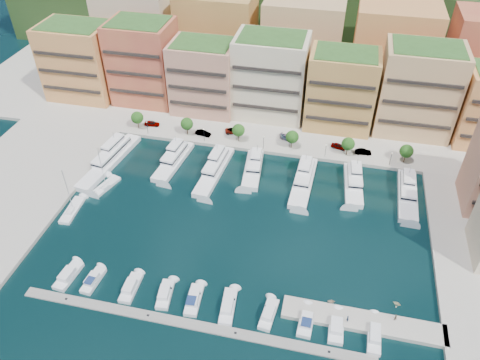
{
  "coord_description": "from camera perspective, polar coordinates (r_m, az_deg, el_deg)",
  "views": [
    {
      "loc": [
        18.3,
        -80.12,
        80.29
      ],
      "look_at": [
        -2.02,
        9.26,
        6.0
      ],
      "focal_mm": 35.0,
      "sensor_mm": 36.0,
      "label": 1
    }
  ],
  "objects": [
    {
      "name": "cruiser_3",
      "position": [
        101.31,
        -9.12,
        -13.62
      ],
      "size": [
        3.51,
        7.63,
        2.55
      ],
      "color": "white",
      "rests_on": "ground"
    },
    {
      "name": "north_quay",
      "position": [
        164.26,
        4.84,
        9.61
      ],
      "size": [
        220.0,
        64.0,
        2.0
      ],
      "primitive_type": "cube",
      "color": "#9E998E",
      "rests_on": "ground"
    },
    {
      "name": "person_1",
      "position": [
        100.11,
        18.39,
        -15.59
      ],
      "size": [
        0.86,
        0.74,
        1.55
      ],
      "primitive_type": "imported",
      "rotation": [
        0.0,
        0.0,
        3.36
      ],
      "color": "#4D3E2E",
      "rests_on": "finger_pier"
    },
    {
      "name": "cruiser_4",
      "position": [
        99.69,
        -5.64,
        -14.36
      ],
      "size": [
        3.26,
        7.92,
        2.66
      ],
      "color": "white",
      "rests_on": "ground"
    },
    {
      "name": "yacht_2",
      "position": [
        129.92,
        -3.06,
        1.46
      ],
      "size": [
        6.22,
        22.95,
        7.3
      ],
      "color": "white",
      "rests_on": "ground"
    },
    {
      "name": "car_3",
      "position": [
        141.7,
        5.9,
        5.14
      ],
      "size": [
        5.65,
        3.74,
        1.52
      ],
      "primitive_type": "imported",
      "rotation": [
        0.0,
        0.0,
        1.23
      ],
      "color": "gray",
      "rests_on": "north_quay"
    },
    {
      "name": "backblock_3",
      "position": [
        167.83,
        18.1,
        14.61
      ],
      "size": [
        26.0,
        18.0,
        30.0
      ],
      "primitive_type": "cube",
      "color": "#D18F4C",
      "rests_on": "north_quay"
    },
    {
      "name": "tree_4",
      "position": [
        136.56,
        13.05,
        4.31
      ],
      "size": [
        3.8,
        3.8,
        5.65
      ],
      "color": "#473323",
      "rests_on": "north_quay"
    },
    {
      "name": "cruiser_5",
      "position": [
        98.34,
        -1.46,
        -15.18
      ],
      "size": [
        3.45,
        8.95,
        2.55
      ],
      "color": "white",
      "rests_on": "ground"
    },
    {
      "name": "cruiser_2",
      "position": [
        103.73,
        -13.18,
        -12.69
      ],
      "size": [
        2.86,
        7.76,
        2.55
      ],
      "color": "white",
      "rests_on": "ground"
    },
    {
      "name": "tree_5",
      "position": [
        138.16,
        19.64,
        3.33
      ],
      "size": [
        3.8,
        3.8,
        5.65
      ],
      "color": "#473323",
      "rests_on": "north_quay"
    },
    {
      "name": "tree_1",
      "position": [
        142.85,
        -6.5,
        6.82
      ],
      "size": [
        3.8,
        3.8,
        5.65
      ],
      "color": "#473323",
      "rests_on": "north_quay"
    },
    {
      "name": "lamppost_1",
      "position": [
        139.85,
        -4.42,
        5.75
      ],
      "size": [
        0.3,
        0.3,
        4.2
      ],
      "color": "black",
      "rests_on": "north_quay"
    },
    {
      "name": "apartment_2",
      "position": [
        152.5,
        -4.4,
        12.43
      ],
      "size": [
        20.0,
        15.5,
        22.8
      ],
      "color": "tan",
      "rests_on": "north_quay"
    },
    {
      "name": "car_4",
      "position": [
        140.37,
        11.94,
        4.06
      ],
      "size": [
        4.74,
        2.84,
        1.51
      ],
      "primitive_type": "imported",
      "rotation": [
        0.0,
        0.0,
        1.32
      ],
      "color": "gray",
      "rests_on": "north_quay"
    },
    {
      "name": "cruiser_1",
      "position": [
        107.03,
        -17.47,
        -11.63
      ],
      "size": [
        2.97,
        7.24,
        2.66
      ],
      "color": "white",
      "rests_on": "ground"
    },
    {
      "name": "sailboat_2",
      "position": [
        129.9,
        -16.07,
        -0.79
      ],
      "size": [
        5.31,
        9.66,
        13.2
      ],
      "color": "white",
      "rests_on": "ground"
    },
    {
      "name": "cruiser_8",
      "position": [
        97.4,
        11.63,
        -17.18
      ],
      "size": [
        2.99,
        7.46,
        2.55
      ],
      "color": "white",
      "rests_on": "ground"
    },
    {
      "name": "car_0",
      "position": [
        150.25,
        -10.68,
        6.8
      ],
      "size": [
        4.83,
        2.32,
        1.59
      ],
      "primitive_type": "imported",
      "rotation": [
        0.0,
        0.0,
        1.67
      ],
      "color": "gray",
      "rests_on": "north_quay"
    },
    {
      "name": "yacht_0",
      "position": [
        138.46,
        -15.45,
        2.59
      ],
      "size": [
        8.2,
        27.54,
        7.3
      ],
      "color": "white",
      "rests_on": "ground"
    },
    {
      "name": "lamppost_3",
      "position": [
        135.05,
        10.43,
        3.81
      ],
      "size": [
        0.3,
        0.3,
        4.2
      ],
      "color": "black",
      "rests_on": "north_quay"
    },
    {
      "name": "tree_0",
      "position": [
        148.38,
        -12.42,
        7.44
      ],
      "size": [
        3.8,
        3.8,
        5.65
      ],
      "color": "#473323",
      "rests_on": "north_quay"
    },
    {
      "name": "apartment_3",
      "position": [
        149.28,
        3.74,
        12.49
      ],
      "size": [
        22.0,
        16.5,
        25.8
      ],
      "color": "beige",
      "rests_on": "north_quay"
    },
    {
      "name": "tree_3",
      "position": [
        136.83,
        6.38,
        5.24
      ],
      "size": [
        3.8,
        3.8,
        5.65
      ],
      "color": "#473323",
      "rests_on": "north_quay"
    },
    {
      "name": "lamppost_0",
      "position": [
        145.56,
        -11.27,
        6.52
      ],
      "size": [
        0.3,
        0.3,
        4.2
      ],
      "color": "black",
      "rests_on": "north_quay"
    },
    {
      "name": "car_1",
      "position": [
        143.51,
        -4.51,
        5.72
      ],
      "size": [
        4.95,
        2.43,
        1.56
      ],
      "primitive_type": "imported",
      "rotation": [
        0.0,
        0.0,
        1.4
      ],
      "color": "gray",
      "rests_on": "north_quay"
    },
    {
      "name": "yacht_5",
      "position": [
        128.63,
        13.67,
        -0.22
      ],
      "size": [
        5.8,
        17.76,
        7.3
      ],
      "color": "white",
      "rests_on": "ground"
    },
    {
      "name": "tender_3",
      "position": [
        103.99,
        18.6,
        -14.08
      ],
      "size": [
        2.13,
        2.0,
        0.9
      ],
      "primitive_type": "imported",
      "rotation": [
        0.0,
        0.0,
        1.2
      ],
      "color": "beige",
      "rests_on": "ground"
    },
    {
      "name": "backblock_1",
      "position": [
        172.52,
        -2.8,
        17.1
      ],
      "size": [
        26.0,
        18.0,
        30.0
      ],
      "primitive_type": "cube",
      "color": "tan",
      "rests_on": "north_quay"
    },
    {
      "name": "hillside",
      "position": [
        207.19,
        7.01,
        15.94
      ],
      "size": [
        240.0,
        40.0,
        58.0
      ],
      "primitive_type": "cube",
      "color": "#203315",
      "rests_on": "ground"
    },
    {
      "name": "yacht_1",
      "position": [
        134.53,
        -8.04,
        2.52
      ],
      "size": [
        6.73,
        19.61,
        7.3
      ],
      "color": "white",
      "rests_on": "ground"
    },
    {
      "name": "finger_pier",
      "position": [
        99.81,
        14.71,
        -16.49
      ],
      "size": [
        32.0,
        5.0,
        2.0
      ],
      "primitive_type": "cube",
      "color": "#9E998E",
      "rests_on": "ground"
    },
    {
      "name": "ground",
      "position": [
        114.9,
        -0.04,
        -5.31
      ],
      "size": [
        400.0,
        400.0,
        0.0
      ],
      "primitive_type": "plane",
      "color": "black",
      "rests_on": "ground"
    },
    {
      "name": "yacht_4",
      "position": [
        127.07,
        7.77,
        0.04
      ],
      "size": [
        5.66,
        21.6,
        7.3
      ],
      "color": "white",
      "rests_on": "ground"
    },
    {
      "name": "cruiser_0",
      "position": [
        109.64,
        -20.21,
        -10.92
      ],
      "size": [
        3.56,
        8.05,
        2.55
      ],
      "color": "white",
      "rests_on": "ground"
    },
    {
      "name": "backblock_2",
      "position": [
        167.52,
        7.57,
        16.13
      ],
      "size": [
        26.0,
        18.0,
        30.0
      ],
      "primitive_type": "cube",
      "color": "tan",
      "rests_on": "north_quay"
    },
    {
      "name": "cruiser_7",
      "position": [
        97.16,
        8.07,
        -16.72
      ],
      "size": [
        3.09,
        7.31,
        2.66
      ],
      "color": "white",
      "rests_on": "ground"
    },
    {
      "name": "backblock_0",
      "position": [
        182.37,
        -12.39,
        17.52
      ],
      "size": [
        26.0,
        18.0,
        30.0
      ],
      "primitive_type": "cube",
      "color": "beige",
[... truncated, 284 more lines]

